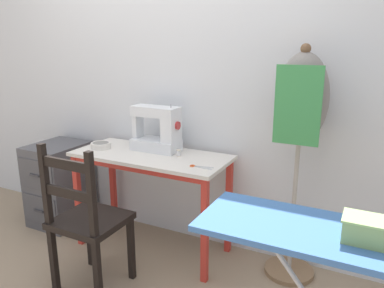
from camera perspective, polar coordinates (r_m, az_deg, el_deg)
name	(u,v)px	position (r m, az deg, el deg)	size (l,w,h in m)	color
ground_plane	(135,263)	(2.76, -8.74, -17.50)	(14.00, 14.00, 0.00)	gray
wall_back	(171,72)	(2.79, -3.16, 10.94)	(10.00, 0.05, 2.55)	silver
sewing_table	(150,168)	(2.65, -6.42, -3.66)	(1.11, 0.48, 0.73)	silver
sewing_machine	(159,130)	(2.68, -5.11, 2.11)	(0.36, 0.18, 0.34)	white
fabric_bowl	(101,145)	(2.84, -13.73, -0.19)	(0.15, 0.15, 0.04)	silver
scissors	(198,167)	(2.35, 0.88, -3.46)	(0.15, 0.05, 0.01)	silver
thread_spool_near_machine	(179,153)	(2.57, -2.05, -1.37)	(0.03, 0.03, 0.04)	silver
wooden_chair	(87,222)	(2.37, -15.67, -11.32)	(0.40, 0.38, 0.94)	black
filing_cabinet	(60,184)	(3.34, -19.51, -5.71)	(0.38, 0.48, 0.68)	#4C4C51
dress_form	(301,115)	(2.31, 16.22, 4.32)	(0.32, 0.32, 1.48)	#846647
ironing_board	(342,246)	(1.50, 21.90, -14.22)	(1.06, 0.38, 0.82)	#3D6BAD
storage_box	(375,232)	(1.45, 26.16, -11.88)	(0.22, 0.12, 0.09)	#8EB266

